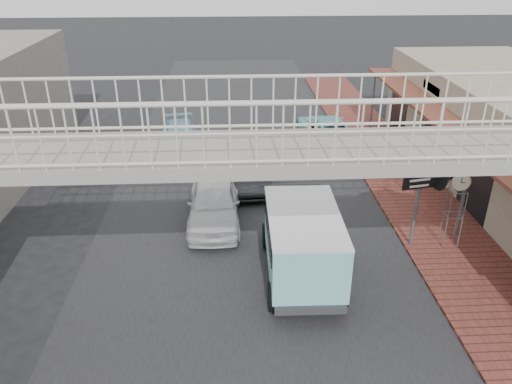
{
  "coord_description": "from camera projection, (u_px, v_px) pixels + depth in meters",
  "views": [
    {
      "loc": [
        -0.42,
        -12.72,
        8.59
      ],
      "look_at": [
        0.31,
        1.08,
        1.8
      ],
      "focal_mm": 35.0,
      "sensor_mm": 36.0,
      "label": 1
    }
  ],
  "objects": [
    {
      "name": "ground",
      "position": [
        248.0,
        261.0,
        15.21
      ],
      "size": [
        120.0,
        120.0,
        0.0
      ],
      "primitive_type": "plane",
      "color": "black",
      "rests_on": "ground"
    },
    {
      "name": "road_strip",
      "position": [
        248.0,
        260.0,
        15.21
      ],
      "size": [
        10.0,
        60.0,
        0.01
      ],
      "primitive_type": "cube",
      "color": "black",
      "rests_on": "ground"
    },
    {
      "name": "sidewalk",
      "position": [
        422.0,
        208.0,
        18.19
      ],
      "size": [
        3.0,
        40.0,
        0.1
      ],
      "primitive_type": "cube",
      "color": "brown",
      "rests_on": "ground"
    },
    {
      "name": "footbridge",
      "position": [
        254.0,
        241.0,
        10.23
      ],
      "size": [
        16.4,
        2.4,
        6.34
      ],
      "color": "gray",
      "rests_on": "ground"
    },
    {
      "name": "white_hatchback",
      "position": [
        214.0,
        202.0,
        17.11
      ],
      "size": [
        1.77,
        4.35,
        1.48
      ],
      "primitive_type": "imported",
      "rotation": [
        0.0,
        0.0,
        -0.01
      ],
      "color": "silver",
      "rests_on": "ground"
    },
    {
      "name": "dark_sedan",
      "position": [
        245.0,
        165.0,
        19.96
      ],
      "size": [
        1.88,
        4.6,
        1.48
      ],
      "primitive_type": "imported",
      "rotation": [
        0.0,
        0.0,
        0.07
      ],
      "color": "black",
      "rests_on": "ground"
    },
    {
      "name": "angkot_curb",
      "position": [
        327.0,
        130.0,
        24.09
      ],
      "size": [
        2.67,
        5.0,
        1.34
      ],
      "primitive_type": "imported",
      "rotation": [
        0.0,
        0.0,
        3.24
      ],
      "color": "#74C5C9",
      "rests_on": "ground"
    },
    {
      "name": "angkot_far",
      "position": [
        181.0,
        136.0,
        23.49
      ],
      "size": [
        2.13,
        4.23,
        1.18
      ],
      "primitive_type": "imported",
      "rotation": [
        0.0,
        0.0,
        0.12
      ],
      "color": "#72AAC7",
      "rests_on": "ground"
    },
    {
      "name": "angkot_van",
      "position": [
        302.0,
        235.0,
        13.91
      ],
      "size": [
        2.1,
        4.45,
        2.16
      ],
      "rotation": [
        0.0,
        0.0,
        -0.02
      ],
      "color": "black",
      "rests_on": "ground"
    },
    {
      "name": "motorcycle_near",
      "position": [
        414.0,
        161.0,
        20.82
      ],
      "size": [
        1.94,
        1.31,
        0.96
      ],
      "primitive_type": "imported",
      "rotation": [
        0.0,
        0.0,
        1.17
      ],
      "color": "black",
      "rests_on": "sidewalk"
    },
    {
      "name": "motorcycle_far",
      "position": [
        385.0,
        157.0,
        21.02
      ],
      "size": [
        1.78,
        0.56,
        1.06
      ],
      "primitive_type": "imported",
      "rotation": [
        0.0,
        0.0,
        1.53
      ],
      "color": "black",
      "rests_on": "sidewalk"
    },
    {
      "name": "street_clock",
      "position": [
        459.0,
        185.0,
        15.01
      ],
      "size": [
        0.63,
        0.53,
        2.5
      ],
      "rotation": [
        0.0,
        0.0,
        -0.12
      ],
      "color": "#59595B",
      "rests_on": "sidewalk"
    },
    {
      "name": "arrow_sign",
      "position": [
        443.0,
        174.0,
        14.95
      ],
      "size": [
        1.78,
        1.16,
        2.96
      ],
      "rotation": [
        0.0,
        0.0,
        0.19
      ],
      "color": "#59595B",
      "rests_on": "sidewalk"
    }
  ]
}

